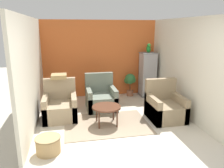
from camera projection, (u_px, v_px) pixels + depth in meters
The scene contains 14 objects.
ground_plane at pixel (133, 157), 3.80m from camera, with size 20.00×20.00×0.00m, color beige.
wall_back_accent at pixel (100, 59), 7.04m from camera, with size 3.74×0.06×2.43m.
wall_left at pixel (32, 72), 4.90m from camera, with size 0.06×3.71×2.43m.
wall_right at pixel (182, 67), 5.61m from camera, with size 0.06×3.71×2.43m.
area_rug at pixel (107, 124), 5.10m from camera, with size 1.93×1.40×0.01m.
coffee_table at pixel (106, 108), 5.00m from camera, with size 0.66×0.66×0.45m.
armchair_left at pixel (60, 107), 5.40m from camera, with size 0.80×0.87×0.95m.
armchair_right at pixel (165, 107), 5.36m from camera, with size 0.80×0.87×0.95m.
armchair_middle at pixel (101, 98), 6.06m from camera, with size 0.80×0.87×0.95m.
birdcage at pixel (147, 75), 7.07m from camera, with size 0.48×0.48×1.43m.
parrot at pixel (149, 48), 6.87m from camera, with size 0.13×0.24×0.29m.
potted_plant at pixel (130, 81), 7.12m from camera, with size 0.37×0.34×0.74m.
wicker_basket at pixel (48, 145), 3.90m from camera, with size 0.45×0.45×0.30m.
throw_pillow at pixel (59, 76), 5.53m from camera, with size 0.38×0.38×0.10m.
Camera 1 is at (-1.04, -3.21, 2.19)m, focal length 35.00 mm.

